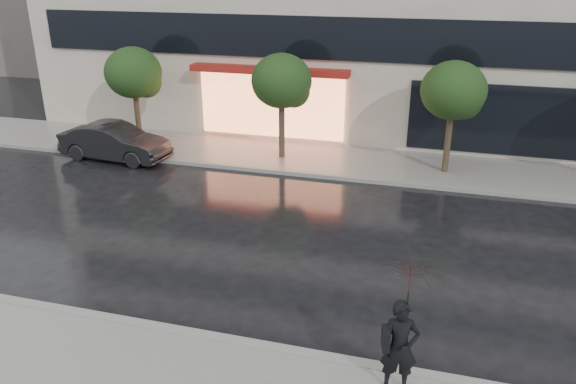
% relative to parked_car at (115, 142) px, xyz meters
% --- Properties ---
extents(ground, '(120.00, 120.00, 0.00)m').
position_rel_parked_car_xyz_m(ground, '(9.07, -8.30, -0.69)').
color(ground, black).
rests_on(ground, ground).
extents(sidewalk_far, '(60.00, 3.50, 0.12)m').
position_rel_parked_car_xyz_m(sidewalk_far, '(9.07, 1.95, -0.63)').
color(sidewalk_far, slate).
rests_on(sidewalk_far, ground).
extents(curb_near, '(60.00, 0.25, 0.14)m').
position_rel_parked_car_xyz_m(curb_near, '(9.07, -9.30, -0.62)').
color(curb_near, gray).
rests_on(curb_near, ground).
extents(curb_far, '(60.00, 0.25, 0.14)m').
position_rel_parked_car_xyz_m(curb_far, '(9.07, 0.20, -0.62)').
color(curb_far, gray).
rests_on(curb_far, ground).
extents(tree_far_west, '(2.20, 2.20, 3.99)m').
position_rel_parked_car_xyz_m(tree_far_west, '(0.13, 1.73, 2.23)').
color(tree_far_west, '#33261C').
rests_on(tree_far_west, ground).
extents(tree_mid_west, '(2.20, 2.20, 3.99)m').
position_rel_parked_car_xyz_m(tree_mid_west, '(6.13, 1.73, 2.23)').
color(tree_mid_west, '#33261C').
rests_on(tree_mid_west, ground).
extents(tree_mid_east, '(2.20, 2.20, 3.99)m').
position_rel_parked_car_xyz_m(tree_mid_east, '(12.13, 1.73, 2.23)').
color(tree_mid_east, '#33261C').
rests_on(tree_mid_east, ground).
extents(parked_car, '(4.29, 1.76, 1.38)m').
position_rel_parked_car_xyz_m(parked_car, '(0.00, 0.00, 0.00)').
color(parked_car, black).
rests_on(parked_car, ground).
extents(pedestrian_with_umbrella, '(1.19, 1.20, 2.48)m').
position_rel_parked_car_xyz_m(pedestrian_with_umbrella, '(11.51, -9.79, 1.06)').
color(pedestrian_with_umbrella, black).
rests_on(pedestrian_with_umbrella, sidewalk_near).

